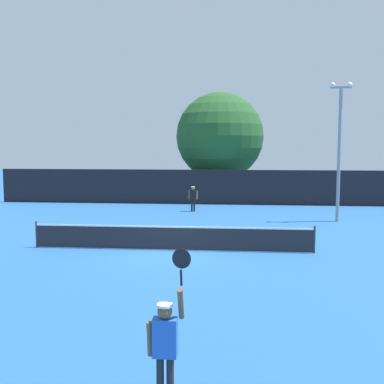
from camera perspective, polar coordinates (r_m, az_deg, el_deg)
name	(u,v)px	position (r m, az deg, el deg)	size (l,w,h in m)	color
ground_plane	(172,250)	(18.61, -2.52, -7.14)	(120.00, 120.00, 0.00)	#235693
tennis_net	(172,237)	(18.50, -2.53, -5.59)	(11.22, 0.08, 1.07)	#232328
perimeter_fence	(200,187)	(33.00, 0.99, 0.63)	(29.25, 0.12, 2.46)	black
player_serving	(166,339)	(7.61, -3.25, -17.59)	(0.67, 0.40, 2.53)	blue
player_receiving	(193,196)	(29.28, 0.13, -0.54)	(0.57, 0.23, 1.58)	black
tennis_ball	(169,246)	(19.26, -2.86, -6.60)	(0.07, 0.07, 0.07)	#CCE033
light_pole	(339,142)	(26.45, 17.69, 5.82)	(1.18, 0.28, 7.53)	gray
large_tree	(220,136)	(36.46, 3.43, 6.84)	(6.83, 6.83, 8.30)	brown
parked_car_near	(179,183)	(41.75, -1.65, 1.06)	(2.29, 4.36, 1.69)	white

